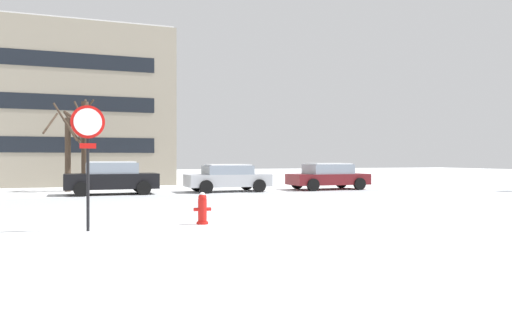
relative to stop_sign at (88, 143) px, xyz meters
name	(u,v)px	position (x,y,z in m)	size (l,w,h in m)	color
ground_plane	(192,217)	(2.80, 1.70, -2.02)	(120.00, 120.00, 0.00)	white
road_surface	(168,205)	(2.80, 5.53, -2.02)	(80.00, 9.67, 0.00)	#B7BCC4
stop_sign	(88,143)	(0.00, 0.00, 0.00)	(0.76, 0.21, 2.88)	black
fire_hydrant	(202,208)	(2.74, 0.22, -1.62)	(0.44, 0.30, 0.81)	red
parked_car_black	(112,178)	(1.23, 11.58, -1.25)	(4.14, 2.00, 1.53)	black
parked_car_silver	(227,178)	(6.78, 11.55, -1.31)	(4.13, 2.14, 1.37)	silver
parked_car_maroon	(328,176)	(12.33, 11.38, -1.30)	(4.20, 2.14, 1.41)	maroon
tree_far_mid	(84,143)	(0.04, 14.83, 0.46)	(1.64, 1.55, 4.76)	#423326
tree_far_left	(68,147)	(-0.70, 14.36, 0.19)	(2.05, 1.94, 4.60)	#423326
building_far_left	(61,110)	(-1.36, 23.65, 2.92)	(13.75, 10.56, 9.89)	#9E937F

